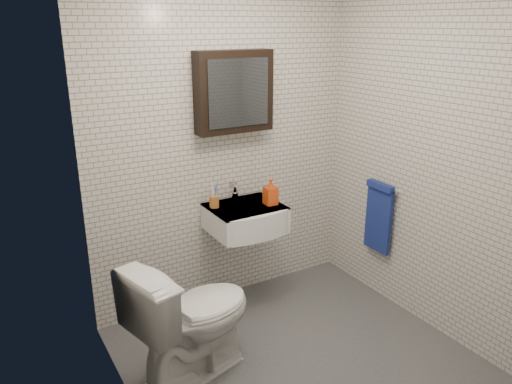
{
  "coord_description": "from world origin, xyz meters",
  "views": [
    {
      "loc": [
        -1.71,
        -2.36,
        2.19
      ],
      "look_at": [
        -0.04,
        0.45,
        1.07
      ],
      "focal_mm": 35.0,
      "sensor_mm": 36.0,
      "label": 1
    }
  ],
  "objects": [
    {
      "name": "faucet",
      "position": [
        0.05,
        0.93,
        0.92
      ],
      "size": [
        0.06,
        0.2,
        0.15
      ],
      "color": "silver",
      "rests_on": "washbasin"
    },
    {
      "name": "toilet",
      "position": [
        -0.66,
        0.2,
        0.42
      ],
      "size": [
        0.92,
        0.66,
        0.84
      ],
      "primitive_type": "imported",
      "rotation": [
        0.0,
        0.0,
        1.83
      ],
      "color": "white",
      "rests_on": "ground"
    },
    {
      "name": "mirror_cabinet",
      "position": [
        0.05,
        0.93,
        1.7
      ],
      "size": [
        0.6,
        0.15,
        0.6
      ],
      "color": "black",
      "rests_on": "room_shell"
    },
    {
      "name": "washbasin",
      "position": [
        0.05,
        0.73,
        0.76
      ],
      "size": [
        0.55,
        0.5,
        0.2
      ],
      "color": "white",
      "rests_on": "room_shell"
    },
    {
      "name": "towel_rail",
      "position": [
        1.04,
        0.35,
        0.72
      ],
      "size": [
        0.09,
        0.3,
        0.58
      ],
      "color": "silver",
      "rests_on": "room_shell"
    },
    {
      "name": "toothbrush_cup",
      "position": [
        -0.16,
        0.87,
        0.9
      ],
      "size": [
        0.09,
        0.09,
        0.2
      ],
      "rotation": [
        0.0,
        0.0,
        -0.33
      ],
      "color": "#A56829",
      "rests_on": "washbasin"
    },
    {
      "name": "room_shell",
      "position": [
        0.0,
        0.0,
        1.47
      ],
      "size": [
        2.22,
        2.02,
        2.51
      ],
      "color": "silver",
      "rests_on": "ground"
    },
    {
      "name": "soap_bottle",
      "position": [
        0.24,
        0.71,
        0.95
      ],
      "size": [
        0.1,
        0.1,
        0.21
      ],
      "primitive_type": "imported",
      "rotation": [
        0.0,
        0.0,
        -0.04
      ],
      "color": "orange",
      "rests_on": "washbasin"
    },
    {
      "name": "ground",
      "position": [
        0.0,
        0.0,
        0.01
      ],
      "size": [
        2.2,
        2.0,
        0.01
      ],
      "primitive_type": "cube",
      "color": "#484A4F",
      "rests_on": "ground"
    }
  ]
}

